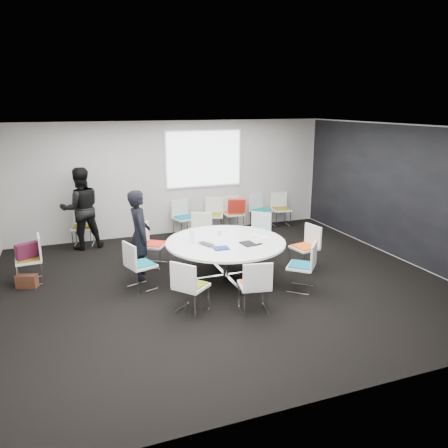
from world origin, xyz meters
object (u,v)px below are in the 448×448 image
object	(u,v)px
chair_ring_g	(254,296)
cup	(219,233)
chair_back_e	(281,215)
chair_back_b	(214,222)
chair_ring_c	(202,241)
chair_person_back	(83,234)
chair_ring_d	(154,253)
person_main	(140,234)
chair_ring_h	(301,275)
conference_table	(226,251)
chair_ring_e	(141,274)
chair_back_c	(233,220)
person_back	(81,209)
maroon_bag	(27,251)
chair_spare_left	(30,268)
chair_ring_a	(304,256)
brown_bag	(27,281)
chair_back_d	(261,217)
laptop	(209,244)
chair_ring_f	(191,296)
chair_ring_b	(258,241)
chair_back_a	(184,225)

from	to	relation	value
chair_ring_g	cup	bearing A→B (deg)	97.59
chair_back_e	chair_back_b	bearing A→B (deg)	6.74
cup	chair_back_b	bearing A→B (deg)	73.28
chair_ring_c	chair_person_back	xyz separation A→B (m)	(-2.41, 1.47, 0.00)
chair_ring_d	person_main	xyz separation A→B (m)	(-0.34, -0.50, 0.56)
chair_ring_h	conference_table	bearing A→B (deg)	88.30
chair_ring_e	chair_back_c	distance (m)	4.12
chair_ring_h	person_back	world-z (taller)	person_back
cup	maroon_bag	world-z (taller)	cup
chair_back_c	maroon_bag	bearing A→B (deg)	21.45
chair_spare_left	chair_ring_a	bearing A→B (deg)	-107.36
chair_ring_a	chair_back_c	world-z (taller)	same
conference_table	cup	world-z (taller)	cup
chair_ring_a	chair_spare_left	world-z (taller)	same
cup	brown_bag	bearing A→B (deg)	173.45
chair_ring_c	chair_back_c	distance (m)	1.98
chair_ring_a	person_main	size ratio (longest dim) A/B	0.52
chair_ring_h	chair_back_d	world-z (taller)	same
chair_ring_a	chair_ring_g	distance (m)	2.18
chair_ring_a	chair_back_c	bearing A→B (deg)	-4.67
chair_back_e	chair_ring_c	bearing A→B (deg)	35.43
chair_ring_d	chair_back_b	xyz separation A→B (m)	(1.93, 1.86, 0.00)
person_back	cup	size ratio (longest dim) A/B	20.53
maroon_bag	chair_back_b	bearing A→B (deg)	24.59
chair_ring_h	cup	bearing A→B (deg)	77.65
chair_ring_d	laptop	bearing A→B (deg)	67.16
chair_person_back	brown_bag	bearing A→B (deg)	75.68
chair_ring_a	cup	size ratio (longest dim) A/B	9.78
chair_spare_left	person_main	xyz separation A→B (m)	(1.95, -0.42, 0.56)
maroon_bag	chair_back_e	bearing A→B (deg)	17.40
cup	maroon_bag	size ratio (longest dim) A/B	0.22
chair_ring_d	chair_ring_f	size ratio (longest dim) A/B	1.00
chair_back_e	maroon_bag	size ratio (longest dim) A/B	2.20
laptop	chair_ring_c	bearing A→B (deg)	-37.18
chair_ring_b	chair_back_c	distance (m)	1.88
chair_ring_e	chair_ring_f	bearing A→B (deg)	6.50
chair_ring_f	chair_ring_g	xyz separation A→B (m)	(0.94, -0.32, 0.00)
conference_table	person_main	size ratio (longest dim) A/B	1.32
brown_bag	chair_ring_b	bearing A→B (deg)	3.45
laptop	brown_bag	distance (m)	3.32
chair_ring_d	chair_person_back	bearing A→B (deg)	-111.83
chair_ring_d	chair_back_d	bearing A→B (deg)	153.65
chair_ring_e	cup	bearing A→B (deg)	83.65
chair_ring_c	brown_bag	world-z (taller)	chair_ring_c
conference_table	cup	xyz separation A→B (m)	(0.03, 0.42, 0.24)
chair_back_a	chair_person_back	distance (m)	2.41
chair_back_d	chair_back_b	bearing A→B (deg)	-14.79
chair_back_b	brown_bag	xyz separation A→B (m)	(-4.29, -2.16, -0.16)
cup	brown_bag	size ratio (longest dim) A/B	0.25
chair_person_back	chair_back_e	bearing A→B (deg)	-167.62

